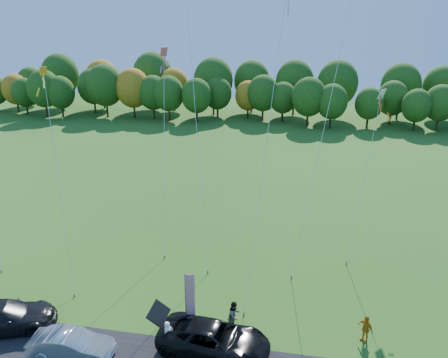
% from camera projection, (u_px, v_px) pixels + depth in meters
% --- Properties ---
extents(ground, '(160.00, 160.00, 0.00)m').
position_uv_depth(ground, '(205.00, 330.00, 24.82)').
color(ground, '#235616').
extents(tree_line, '(116.00, 12.00, 10.00)m').
position_uv_depth(tree_line, '(275.00, 123.00, 75.68)').
color(tree_line, '#1E4711').
rests_on(tree_line, ground).
extents(black_suv, '(6.21, 3.39, 1.65)m').
position_uv_depth(black_suv, '(214.00, 339.00, 22.88)').
color(black_suv, black).
rests_on(black_suv, ground).
extents(silver_sedan, '(4.45, 1.75, 1.44)m').
position_uv_depth(silver_sedan, '(71.00, 345.00, 22.60)').
color(silver_sedan, '#B5B6BB').
rests_on(silver_sedan, ground).
extents(dark_truck_a, '(6.18, 4.27, 1.66)m').
position_uv_depth(dark_truck_a, '(3.00, 317.00, 24.60)').
color(dark_truck_a, black).
rests_on(dark_truck_a, ground).
extents(person_tailgate_a, '(0.65, 0.76, 1.77)m').
position_uv_depth(person_tailgate_a, '(168.00, 336.00, 23.00)').
color(person_tailgate_a, white).
rests_on(person_tailgate_a, ground).
extents(person_tailgate_b, '(0.99, 1.06, 1.74)m').
position_uv_depth(person_tailgate_b, '(234.00, 315.00, 24.66)').
color(person_tailgate_b, gray).
rests_on(person_tailgate_b, ground).
extents(person_east, '(0.93, 0.93, 1.58)m').
position_uv_depth(person_east, '(365.00, 328.00, 23.73)').
color(person_east, '#C26F12').
rests_on(person_east, ground).
extents(feather_flag, '(0.52, 0.18, 4.00)m').
position_uv_depth(feather_flag, '(189.00, 298.00, 23.59)').
color(feather_flag, '#999999').
rests_on(feather_flag, ground).
extents(kite_delta_blue, '(6.53, 12.83, 32.17)m').
position_uv_depth(kite_delta_blue, '(189.00, 37.00, 30.96)').
color(kite_delta_blue, '#4C3F33').
rests_on(kite_delta_blue, ground).
extents(kite_parafoil_orange, '(6.46, 13.44, 29.56)m').
position_uv_depth(kite_parafoil_orange, '(341.00, 51.00, 30.31)').
color(kite_parafoil_orange, '#4C3F33').
rests_on(kite_parafoil_orange, ground).
extents(kite_delta_red, '(2.70, 9.41, 21.94)m').
position_uv_depth(kite_delta_red, '(270.00, 119.00, 26.26)').
color(kite_delta_red, '#4C3F33').
rests_on(kite_delta_red, ground).
extents(kite_diamond_yellow, '(4.43, 6.60, 13.96)m').
position_uv_depth(kite_diamond_yellow, '(58.00, 179.00, 28.59)').
color(kite_diamond_yellow, '#4C3F33').
rests_on(kite_diamond_yellow, ground).
extents(kite_diamond_white, '(2.52, 5.84, 12.24)m').
position_uv_depth(kite_diamond_white, '(365.00, 176.00, 31.76)').
color(kite_diamond_white, '#4C3F33').
rests_on(kite_diamond_white, ground).
extents(kite_diamond_pink, '(2.26, 7.60, 15.02)m').
position_uv_depth(kite_diamond_pink, '(164.00, 150.00, 33.24)').
color(kite_diamond_pink, '#4C3F33').
rests_on(kite_diamond_pink, ground).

